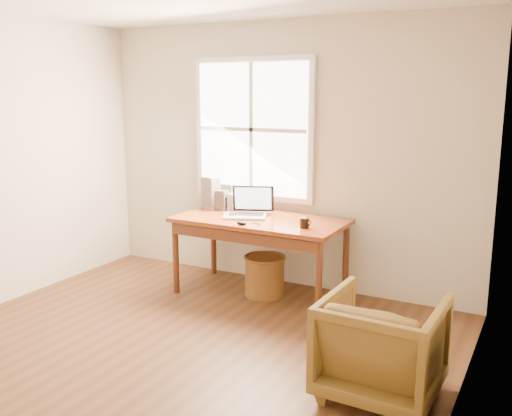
# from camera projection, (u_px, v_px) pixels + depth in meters

# --- Properties ---
(room_shell) EXTENTS (4.04, 4.54, 2.64)m
(room_shell) POSITION_uv_depth(u_px,v_px,m) (144.00, 183.00, 3.84)
(room_shell) COLOR #51301B
(room_shell) RESTS_ON ground
(desk) EXTENTS (1.60, 0.80, 0.04)m
(desk) POSITION_uv_depth(u_px,v_px,m) (260.00, 221.00, 5.37)
(desk) COLOR brown
(desk) RESTS_ON room_shell
(armchair) EXTENTS (0.74, 0.76, 0.67)m
(armchair) POSITION_uv_depth(u_px,v_px,m) (382.00, 346.00, 3.62)
(armchair) COLOR brown
(armchair) RESTS_ON room_shell
(wicker_stool) EXTENTS (0.45, 0.45, 0.38)m
(wicker_stool) POSITION_uv_depth(u_px,v_px,m) (265.00, 276.00, 5.45)
(wicker_stool) COLOR brown
(wicker_stool) RESTS_ON room_shell
(laptop) EXTENTS (0.56, 0.57, 0.32)m
(laptop) POSITION_uv_depth(u_px,v_px,m) (245.00, 201.00, 5.38)
(laptop) COLOR #ACAFB3
(laptop) RESTS_ON desk
(mouse) EXTENTS (0.10, 0.06, 0.03)m
(mouse) POSITION_uv_depth(u_px,v_px,m) (242.00, 223.00, 5.10)
(mouse) COLOR black
(mouse) RESTS_ON desk
(coffee_mug) EXTENTS (0.09, 0.09, 0.09)m
(coffee_mug) POSITION_uv_depth(u_px,v_px,m) (304.00, 223.00, 4.99)
(coffee_mug) COLOR black
(coffee_mug) RESTS_ON desk
(cd_stack_a) EXTENTS (0.14, 0.13, 0.25)m
(cd_stack_a) POSITION_uv_depth(u_px,v_px,m) (228.00, 196.00, 5.83)
(cd_stack_a) COLOR #B3B7BF
(cd_stack_a) RESTS_ON desk
(cd_stack_b) EXTENTS (0.14, 0.13, 0.20)m
(cd_stack_b) POSITION_uv_depth(u_px,v_px,m) (221.00, 200.00, 5.74)
(cd_stack_b) COLOR #222327
(cd_stack_b) RESTS_ON desk
(cd_stack_c) EXTENTS (0.17, 0.15, 0.33)m
(cd_stack_c) POSITION_uv_depth(u_px,v_px,m) (211.00, 193.00, 5.75)
(cd_stack_c) COLOR #9596A1
(cd_stack_c) RESTS_ON desk
(cd_stack_d) EXTENTS (0.16, 0.16, 0.17)m
(cd_stack_d) POSITION_uv_depth(u_px,v_px,m) (235.00, 202.00, 5.73)
(cd_stack_d) COLOR silver
(cd_stack_d) RESTS_ON desk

